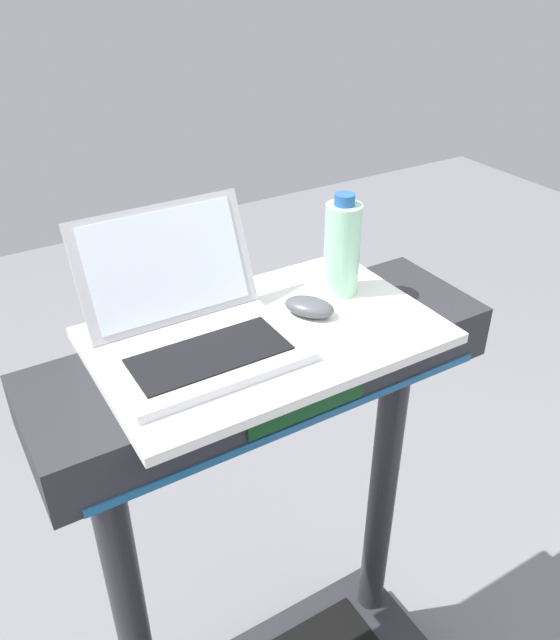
% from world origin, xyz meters
% --- Properties ---
extents(desk_board, '(0.63, 0.40, 0.02)m').
position_xyz_m(desk_board, '(0.00, 0.70, 1.19)').
color(desk_board, white).
rests_on(desk_board, treadmill_base).
extents(laptop, '(0.33, 0.31, 0.22)m').
position_xyz_m(laptop, '(-0.13, 0.73, 1.25)').
color(laptop, '#B7B7BC').
rests_on(laptop, desk_board).
extents(computer_mouse, '(0.11, 0.12, 0.03)m').
position_xyz_m(computer_mouse, '(0.10, 0.71, 1.22)').
color(computer_mouse, '#4C4C51').
rests_on(computer_mouse, desk_board).
extents(water_bottle, '(0.07, 0.07, 0.21)m').
position_xyz_m(water_bottle, '(0.21, 0.75, 1.30)').
color(water_bottle, '#9EDBB2').
rests_on(water_bottle, desk_board).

